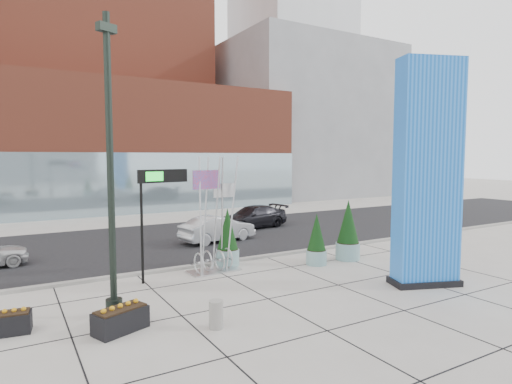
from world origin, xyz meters
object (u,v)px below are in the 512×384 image
overhead_street_sign (160,186)px  car_silver_mid (218,229)px  public_art_sculpture (214,242)px  concrete_bollard (216,314)px  lamp_post (111,196)px  blue_pylon (427,177)px

overhead_street_sign → car_silver_mid: 8.12m
public_art_sculpture → concrete_bollard: 5.89m
overhead_street_sign → car_silver_mid: overhead_street_sign is taller
lamp_post → concrete_bollard: lamp_post is taller
concrete_bollard → public_art_sculpture: bearing=65.9°
lamp_post → car_silver_mid: lamp_post is taller
blue_pylon → car_silver_mid: 11.91m
public_art_sculpture → concrete_bollard: (-2.37, -5.32, -0.85)m
blue_pylon → car_silver_mid: size_ratio=1.90×
lamp_post → public_art_sculpture: lamp_post is taller
overhead_street_sign → blue_pylon: bearing=-42.6°
blue_pylon → car_silver_mid: bearing=126.4°
overhead_street_sign → car_silver_mid: size_ratio=0.98×
blue_pylon → lamp_post: size_ratio=0.94×
concrete_bollard → overhead_street_sign: 6.05m
public_art_sculpture → overhead_street_sign: bearing=-177.9°
public_art_sculpture → car_silver_mid: bearing=60.5°
car_silver_mid → overhead_street_sign: bearing=127.7°
concrete_bollard → overhead_street_sign: (0.13, 5.12, 3.22)m
blue_pylon → concrete_bollard: (-8.27, 0.20, -3.55)m
blue_pylon → concrete_bollard: bearing=-160.9°
overhead_street_sign → lamp_post: bearing=-138.6°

